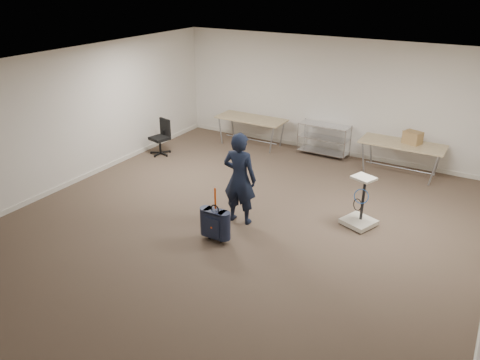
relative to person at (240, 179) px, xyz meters
The scene contains 10 objects.
ground 0.89m from the person, 73.16° to the right, with size 9.00×9.00×0.00m, color #45332A.
room_shell 1.36m from the person, 85.66° to the left, with size 8.00×9.00×9.00m.
folding_table_left 4.10m from the person, 116.31° to the left, with size 1.80×0.75×0.73m.
folding_table_right 4.18m from the person, 61.63° to the left, with size 1.80×0.75×0.73m.
wire_shelf 3.94m from the person, 88.78° to the left, with size 1.22×0.47×0.80m.
person is the anchor object (origin of this frame).
suitcase 0.95m from the person, 89.94° to the right, with size 0.36×0.21×0.98m.
office_chair 3.99m from the person, 149.95° to the left, with size 0.53×0.53×0.87m.
equipment_cart 2.22m from the person, 26.49° to the left, with size 0.66×0.66×0.94m.
cardboard_box 4.33m from the person, 60.18° to the left, with size 0.36×0.27×0.27m, color olive.
Camera 1 is at (3.71, -6.18, 4.17)m, focal length 35.00 mm.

